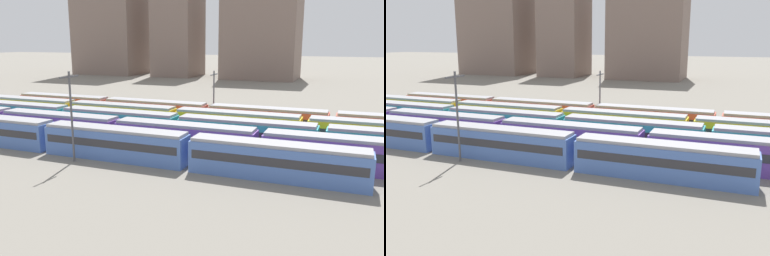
{
  "view_description": "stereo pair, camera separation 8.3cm",
  "coord_description": "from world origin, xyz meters",
  "views": [
    {
      "loc": [
        45.07,
        -39.36,
        13.84
      ],
      "look_at": [
        25.18,
        10.4,
        2.04
      ],
      "focal_mm": 37.88,
      "sensor_mm": 36.0,
      "label": 1
    },
    {
      "loc": [
        45.15,
        -39.33,
        13.84
      ],
      "look_at": [
        25.18,
        10.4,
        2.04
      ],
      "focal_mm": 37.88,
      "sensor_mm": 36.0,
      "label": 2
    }
  ],
  "objects": [
    {
      "name": "ground_plane",
      "position": [
        0.0,
        10.4,
        0.0
      ],
      "size": [
        600.0,
        600.0,
        0.0
      ],
      "primitive_type": "plane",
      "color": "slate"
    },
    {
      "name": "catenary_pole_1",
      "position": [
        23.72,
        23.78,
        4.91
      ],
      "size": [
        0.24,
        3.2,
        8.77
      ],
      "color": "#4C4C51",
      "rests_on": "ground_plane"
    },
    {
      "name": "train_track_2",
      "position": [
        42.06,
        10.4,
        1.9
      ],
      "size": [
        112.5,
        3.06,
        3.75
      ],
      "color": "teal",
      "rests_on": "ground_plane"
    },
    {
      "name": "train_track_1",
      "position": [
        35.63,
        5.2,
        1.9
      ],
      "size": [
        112.5,
        3.06,
        3.75
      ],
      "color": "#6B429E",
      "rests_on": "ground_plane"
    },
    {
      "name": "distant_building_1",
      "position": [
        -17.94,
        104.39,
        17.62
      ],
      "size": [
        15.25,
        18.28,
        35.23
      ],
      "primitive_type": "cube",
      "color": "#7A665B",
      "rests_on": "ground_plane"
    },
    {
      "name": "catenary_pole_2",
      "position": [
        15.76,
        -2.72,
        5.73
      ],
      "size": [
        0.24,
        3.2,
        10.36
      ],
      "color": "#4C4C51",
      "rests_on": "ground_plane"
    },
    {
      "name": "train_track_3",
      "position": [
        20.54,
        15.6,
        1.9
      ],
      "size": [
        74.7,
        3.06,
        3.75
      ],
      "color": "yellow",
      "rests_on": "ground_plane"
    },
    {
      "name": "train_track_4",
      "position": [
        23.78,
        20.8,
        1.9
      ],
      "size": [
        74.7,
        3.06,
        3.75
      ],
      "color": "#BC4C38",
      "rests_on": "ground_plane"
    },
    {
      "name": "distant_building_0",
      "position": [
        -47.12,
        104.39,
        22.33
      ],
      "size": [
        25.77,
        20.37,
        44.65
      ],
      "primitive_type": "cube",
      "color": "#7A665B",
      "rests_on": "ground_plane"
    },
    {
      "name": "distant_building_2",
      "position": [
        13.92,
        104.39,
        16.36
      ],
      "size": [
        25.56,
        19.15,
        32.72
      ],
      "primitive_type": "cube",
      "color": "#7A665B",
      "rests_on": "ground_plane"
    },
    {
      "name": "train_track_0",
      "position": [
        19.59,
        0.0,
        1.9
      ],
      "size": [
        55.8,
        3.06,
        3.75
      ],
      "color": "#4C70BC",
      "rests_on": "ground_plane"
    }
  ]
}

